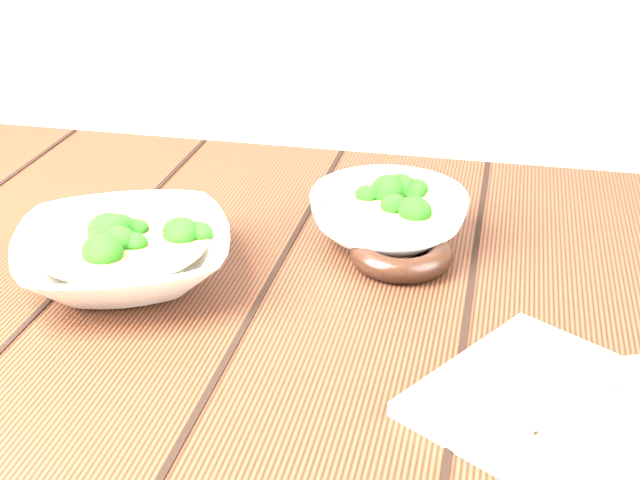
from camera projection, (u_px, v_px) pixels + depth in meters
table at (286, 391)px, 0.93m from camera, size 1.20×0.80×0.75m
soup_bowl_front at (124, 254)px, 0.89m from camera, size 0.28×0.28×0.06m
soup_bowl_back at (388, 215)px, 0.97m from camera, size 0.21×0.21×0.06m
trivet at (401, 253)px, 0.93m from camera, size 0.13×0.13×0.03m
napkin at (580, 419)px, 0.69m from camera, size 0.30×0.28×0.01m
spoon_left at (602, 386)px, 0.71m from camera, size 0.13×0.16×0.01m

